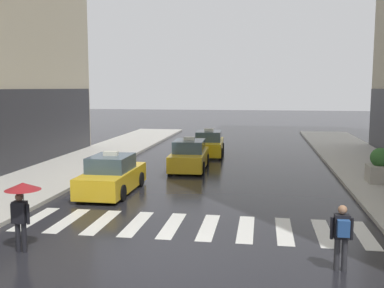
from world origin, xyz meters
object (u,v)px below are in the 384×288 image
at_px(taxi_third, 209,144).
at_px(pedestrian_with_backpack, 342,233).
at_px(taxi_lead, 112,176).
at_px(taxi_second, 189,156).
at_px(pedestrian_with_umbrella, 22,198).
at_px(planter_mid_block, 380,167).

distance_m(taxi_third, pedestrian_with_backpack, 19.24).
bearing_deg(taxi_third, taxi_lead, -103.91).
bearing_deg(pedestrian_with_backpack, taxi_third, 106.46).
relative_size(taxi_lead, taxi_third, 0.98).
bearing_deg(taxi_second, pedestrian_with_umbrella, -100.53).
distance_m(taxi_second, taxi_third, 5.35).
bearing_deg(taxi_second, taxi_lead, -111.44).
bearing_deg(pedestrian_with_umbrella, pedestrian_with_backpack, 0.05).
bearing_deg(pedestrian_with_backpack, taxi_lead, 139.38).
distance_m(taxi_second, pedestrian_with_backpack, 14.38).
bearing_deg(taxi_lead, taxi_second, 68.56).
bearing_deg(planter_mid_block, pedestrian_with_backpack, -108.22).
xyz_separation_m(pedestrian_with_umbrella, pedestrian_with_backpack, (8.34, 0.01, -0.54)).
distance_m(pedestrian_with_umbrella, planter_mid_block, 15.68).
distance_m(taxi_third, planter_mid_block, 12.00).
xyz_separation_m(taxi_third, pedestrian_with_umbrella, (-2.89, -18.45, 0.79)).
bearing_deg(pedestrian_with_umbrella, planter_mid_block, 41.43).
bearing_deg(taxi_lead, planter_mid_block, 15.66).
xyz_separation_m(taxi_lead, pedestrian_with_umbrella, (-0.07, -7.09, 0.79)).
bearing_deg(taxi_third, taxi_second, -94.78).
distance_m(taxi_third, pedestrian_with_umbrella, 18.69).
height_order(pedestrian_with_backpack, planter_mid_block, planter_mid_block).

